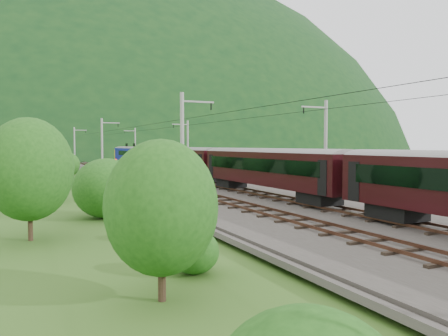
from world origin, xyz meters
name	(u,v)px	position (x,y,z in m)	size (l,w,h in m)	color
ground	(259,206)	(0.00, 0.00, 0.00)	(600.00, 600.00, 0.00)	#244A17
railbed	(208,192)	(0.00, 10.00, 0.15)	(14.00, 220.00, 0.30)	#38332D
track_left	(184,190)	(-2.40, 10.00, 0.37)	(2.40, 220.00, 0.27)	brown
track_right	(230,188)	(2.40, 10.00, 0.37)	(2.40, 220.00, 0.27)	brown
catenary_left	(103,146)	(-6.12, 32.00, 4.50)	(2.54, 192.28, 8.00)	gray
catenary_right	(187,146)	(6.12, 32.00, 4.50)	(2.54, 192.28, 8.00)	gray
overhead_wires	(208,120)	(0.00, 10.00, 7.10)	(4.83, 198.00, 0.03)	black
mountain_main	(48,153)	(0.00, 260.00, 0.00)	(504.00, 360.00, 244.00)	black
train	(356,168)	(2.40, -7.79, 3.24)	(2.70, 129.85, 4.68)	black
hazard_post_near	(131,168)	(-0.51, 39.61, 1.08)	(0.17, 0.17, 1.57)	red
hazard_post_far	(144,170)	(0.75, 36.25, 0.94)	(0.14, 0.14, 1.28)	red
signal	(116,166)	(-4.24, 32.69, 1.74)	(0.27, 0.27, 2.45)	black
vegetation_left	(43,166)	(-14.30, 19.45, 2.52)	(12.57, 148.95, 6.91)	#1C4B14
vegetation_right	(245,169)	(11.46, 23.99, 1.36)	(8.12, 107.79, 3.22)	#1C4B14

